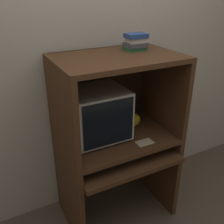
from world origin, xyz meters
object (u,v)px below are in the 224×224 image
Objects in this scene: book_stack at (136,42)px; keyboard at (109,160)px; mouse at (142,150)px; snack_bag at (132,120)px; crt_monitor at (97,113)px.

keyboard is at bearing -147.26° from book_stack.
mouse is at bearing -99.88° from book_stack.
snack_bag is 0.92× the size of book_stack.
keyboard is at bearing -148.19° from snack_bag.
mouse is at bearing -31.85° from crt_monitor.
snack_bag is at bearing -132.72° from book_stack.
crt_monitor is 0.61m from book_stack.
crt_monitor is at bearing -176.73° from snack_bag.
crt_monitor is 0.37m from keyboard.
book_stack reaches higher than crt_monitor.
book_stack is at bearing 47.28° from snack_bag.
crt_monitor is 6.13× the size of mouse.
mouse is (0.30, -0.01, 0.00)m from keyboard.
keyboard is at bearing 178.06° from mouse.
keyboard is 0.92m from book_stack.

